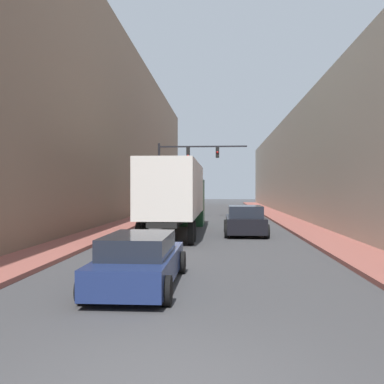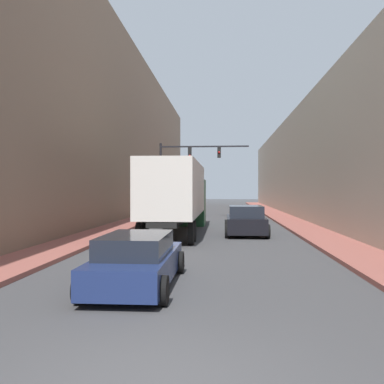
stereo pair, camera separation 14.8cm
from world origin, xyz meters
TOP-DOWN VIEW (x-y plane):
  - sidewalk_right at (5.74, 30.00)m, footprint 2.16×80.00m
  - sidewalk_left at (-5.74, 30.00)m, footprint 2.16×80.00m
  - building_right at (9.82, 30.00)m, footprint 6.00×80.00m
  - building_left at (-9.82, 30.00)m, footprint 6.00×80.00m
  - semi_truck at (-1.71, 18.92)m, footprint 2.58×13.09m
  - sedan_car at (-1.30, 5.48)m, footprint 1.99×4.78m
  - suv_car at (2.03, 17.83)m, footprint 2.23×4.46m
  - traffic_signal_gantry at (-2.66, 30.92)m, footprint 7.54×0.35m

SIDE VIEW (x-z plane):
  - sidewalk_right at x=5.74m, z-range 0.00..0.15m
  - sidewalk_left at x=-5.74m, z-range 0.00..0.15m
  - sedan_car at x=-1.30m, z-range -0.02..1.31m
  - suv_car at x=2.03m, z-range -0.04..1.53m
  - semi_truck at x=-1.71m, z-range 0.26..4.09m
  - traffic_signal_gantry at x=-2.66m, z-range 1.28..7.63m
  - building_right at x=9.82m, z-range 0.00..9.23m
  - building_left at x=-9.82m, z-range 0.00..15.00m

